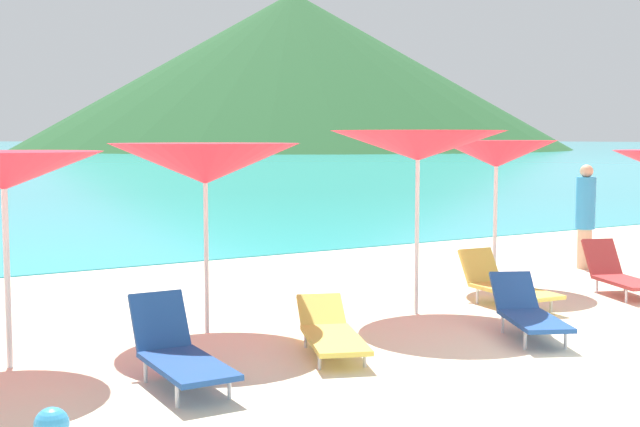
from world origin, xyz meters
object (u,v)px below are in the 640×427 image
beach_ball (52,425)px  umbrella_3 (418,146)px  umbrella_4 (496,154)px  lounge_chair_3 (505,284)px  lounge_chair_5 (178,351)px  lounge_chair_0 (619,274)px  lounge_chair_1 (331,332)px  umbrella_1 (4,171)px  lounge_chair_8 (528,311)px  beachgoer_0 (585,213)px  umbrella_2 (205,164)px

beach_ball → umbrella_3: bearing=23.0°
umbrella_4 → lounge_chair_3: umbrella_4 is taller
lounge_chair_5 → umbrella_4: bearing=22.6°
umbrella_4 → lounge_chair_3: bearing=-127.9°
lounge_chair_0 → lounge_chair_3: bearing=-167.9°
lounge_chair_1 → umbrella_4: bearing=47.5°
umbrella_1 → lounge_chair_1: size_ratio=1.25×
umbrella_1 → lounge_chair_5: bearing=-49.9°
lounge_chair_3 → lounge_chair_5: lounge_chair_5 is taller
umbrella_1 → lounge_chair_0: (8.21, -0.58, -1.62)m
umbrella_1 → lounge_chair_8: bearing=-18.4°
lounge_chair_3 → lounge_chair_8: size_ratio=1.06×
umbrella_1 → umbrella_3: size_ratio=0.91×
lounge_chair_8 → beach_ball: bearing=-148.6°
umbrella_4 → beach_ball: umbrella_4 is taller
lounge_chair_3 → beachgoer_0: beachgoer_0 is taller
umbrella_1 → umbrella_4: 7.25m
umbrella_3 → lounge_chair_3: (1.31, -0.23, -1.84)m
lounge_chair_0 → lounge_chair_3: 1.97m
lounge_chair_3 → lounge_chair_5: (-5.07, -1.09, 0.02)m
umbrella_4 → beachgoer_0: (2.49, 0.44, -1.04)m
lounge_chair_0 → beachgoer_0: size_ratio=0.84×
lounge_chair_8 → umbrella_3: bearing=126.0°
lounge_chair_5 → umbrella_3: bearing=21.1°
umbrella_4 → lounge_chair_1: (-4.22, -2.05, -1.77)m
lounge_chair_1 → lounge_chair_5: lounge_chair_5 is taller
lounge_chair_0 → lounge_chair_5: (-7.02, -0.83, 0.01)m
umbrella_4 → beachgoer_0: size_ratio=1.23×
umbrella_2 → lounge_chair_8: 4.00m
beachgoer_0 → beach_ball: beachgoer_0 is taller
beach_ball → umbrella_4: bearing=23.2°
umbrella_1 → lounge_chair_0: 8.39m
beachgoer_0 → umbrella_3: bearing=-149.3°
lounge_chair_0 → lounge_chair_8: lounge_chair_0 is taller
lounge_chair_1 → beach_ball: 3.31m
umbrella_1 → umbrella_2: 2.26m
umbrella_4 → lounge_chair_8: umbrella_4 is taller
lounge_chair_3 → lounge_chair_5: size_ratio=1.08×
lounge_chair_1 → beach_ball: bearing=-139.2°
umbrella_2 → umbrella_3: 2.74m
lounge_chair_1 → umbrella_2: bearing=137.7°
lounge_chair_1 → lounge_chair_5: size_ratio=1.13×
lounge_chair_0 → beach_ball: (-8.36, -1.67, -0.17)m
umbrella_2 → umbrella_4: bearing=6.3°
lounge_chair_0 → lounge_chair_5: lounge_chair_5 is taller
lounge_chair_8 → lounge_chair_3: bearing=80.3°
lounge_chair_1 → lounge_chair_0: bearing=28.0°
lounge_chair_0 → beachgoer_0: 2.49m
beach_ball → lounge_chair_3: bearing=16.8°
beachgoer_0 → lounge_chair_8: bearing=-131.3°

